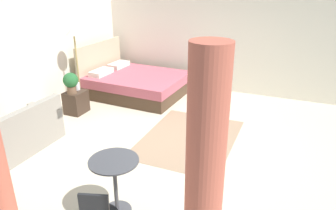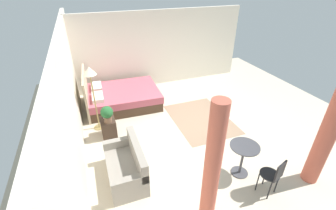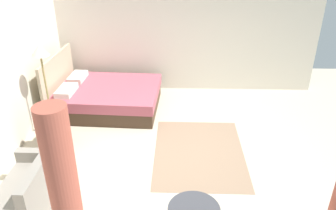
# 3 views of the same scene
# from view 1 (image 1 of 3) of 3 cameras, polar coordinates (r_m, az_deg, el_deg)

# --- Properties ---
(ground_plane) EXTENTS (8.95, 9.28, 0.02)m
(ground_plane) POSITION_cam_1_polar(r_m,az_deg,el_deg) (5.81, 1.44, -6.11)
(ground_plane) COLOR beige
(wall_back) EXTENTS (8.95, 0.12, 2.70)m
(wall_back) POSITION_cam_1_polar(r_m,az_deg,el_deg) (7.05, -23.24, 9.00)
(wall_back) COLOR silver
(wall_back) RESTS_ON ground
(wall_right) EXTENTS (0.12, 6.28, 2.70)m
(wall_right) POSITION_cam_1_polar(r_m,az_deg,el_deg) (8.08, 9.48, 11.98)
(wall_right) COLOR silver
(wall_right) RESTS_ON ground
(area_rug) EXTENTS (2.16, 1.60, 0.01)m
(area_rug) POSITION_cam_1_polar(r_m,az_deg,el_deg) (5.82, 3.84, -6.00)
(area_rug) COLOR #93755B
(area_rug) RESTS_ON ground
(bed) EXTENTS (1.87, 2.31, 1.23)m
(bed) POSITION_cam_1_polar(r_m,az_deg,el_deg) (7.89, -6.02, 3.96)
(bed) COLOR #473323
(bed) RESTS_ON ground
(couch) EXTENTS (1.32, 0.71, 0.81)m
(couch) POSITION_cam_1_polar(r_m,az_deg,el_deg) (5.90, -24.68, -4.72)
(couch) COLOR gray
(couch) RESTS_ON ground
(nightstand) EXTENTS (0.45, 0.37, 0.48)m
(nightstand) POSITION_cam_1_polar(r_m,az_deg,el_deg) (7.07, -16.27, 0.50)
(nightstand) COLOR #38281E
(nightstand) RESTS_ON ground
(potted_plant) EXTENTS (0.31, 0.31, 0.44)m
(potted_plant) POSITION_cam_1_polar(r_m,az_deg,el_deg) (6.83, -17.16, 4.05)
(potted_plant) COLOR brown
(potted_plant) RESTS_ON nightstand
(vase) EXTENTS (0.13, 0.13, 0.16)m
(vase) POSITION_cam_1_polar(r_m,az_deg,el_deg) (7.06, -16.14, 3.26)
(vase) COLOR silver
(vase) RESTS_ON nightstand
(floor_lamp) EXTENTS (0.33, 0.33, 1.79)m
(floor_lamp) POSITION_cam_1_polar(r_m,az_deg,el_deg) (7.19, -16.56, 11.41)
(floor_lamp) COLOR #99844C
(floor_lamp) RESTS_ON ground
(balcony_table) EXTENTS (0.60, 0.60, 0.75)m
(balcony_table) POSITION_cam_1_polar(r_m,az_deg,el_deg) (3.94, -9.58, -12.65)
(balcony_table) COLOR #3F3F44
(balcony_table) RESTS_ON ground
(curtain_left) EXTENTS (0.31, 0.31, 2.36)m
(curtain_left) POSITION_cam_1_polar(r_m,az_deg,el_deg) (2.64, 6.52, -14.58)
(curtain_left) COLOR #C15B47
(curtain_left) RESTS_ON ground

